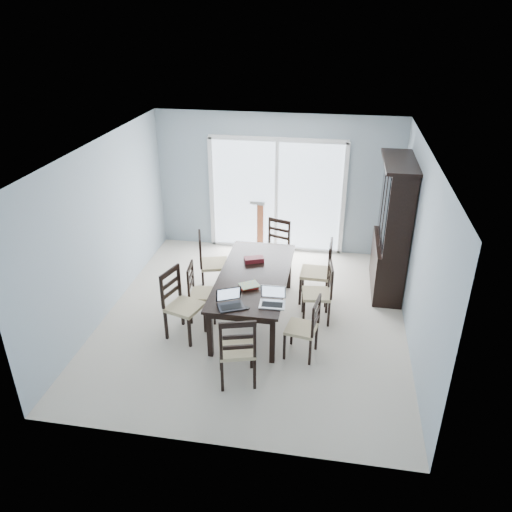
% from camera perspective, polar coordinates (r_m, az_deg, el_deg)
% --- Properties ---
extents(floor, '(5.00, 5.00, 0.00)m').
position_cam_1_polar(floor, '(7.66, -0.24, -7.04)').
color(floor, beige).
rests_on(floor, ground).
extents(ceiling, '(5.00, 5.00, 0.00)m').
position_cam_1_polar(ceiling, '(6.59, -0.28, 12.13)').
color(ceiling, white).
rests_on(ceiling, back_wall).
extents(back_wall, '(4.50, 0.02, 2.60)m').
position_cam_1_polar(back_wall, '(9.33, 2.40, 8.20)').
color(back_wall, '#8F9FAB').
rests_on(back_wall, floor).
extents(wall_left, '(0.02, 5.00, 2.60)m').
position_cam_1_polar(wall_left, '(7.70, -17.00, 2.91)').
color(wall_left, '#8F9FAB').
rests_on(wall_left, floor).
extents(wall_right, '(0.02, 5.00, 2.60)m').
position_cam_1_polar(wall_right, '(7.04, 18.11, 0.43)').
color(wall_right, '#8F9FAB').
rests_on(wall_right, floor).
extents(balcony, '(4.50, 2.00, 0.10)m').
position_cam_1_polar(balcony, '(10.74, 2.95, 3.03)').
color(balcony, gray).
rests_on(balcony, ground).
extents(railing, '(4.50, 0.06, 1.10)m').
position_cam_1_polar(railing, '(11.45, 3.64, 7.77)').
color(railing, '#99999E').
rests_on(railing, balcony).
extents(dining_table, '(1.00, 2.20, 0.75)m').
position_cam_1_polar(dining_table, '(7.31, -0.25, -2.65)').
color(dining_table, black).
rests_on(dining_table, floor).
extents(china_hutch, '(0.50, 1.38, 2.20)m').
position_cam_1_polar(china_hutch, '(8.23, 15.33, 2.93)').
color(china_hutch, black).
rests_on(china_hutch, floor).
extents(sliding_door, '(2.52, 0.05, 2.18)m').
position_cam_1_polar(sliding_door, '(9.38, 2.35, 6.92)').
color(sliding_door, silver).
rests_on(sliding_door, floor).
extents(chair_left_near, '(0.57, 0.56, 1.17)m').
position_cam_1_polar(chair_left_near, '(7.07, -8.90, -4.60)').
color(chair_left_near, black).
rests_on(chair_left_near, floor).
extents(chair_left_mid, '(0.43, 0.42, 1.03)m').
position_cam_1_polar(chair_left_mid, '(7.44, -6.68, -3.45)').
color(chair_left_mid, black).
rests_on(chair_left_mid, floor).
extents(chair_left_far, '(0.56, 0.55, 1.17)m').
position_cam_1_polar(chair_left_far, '(8.12, -5.54, -0.06)').
color(chair_left_far, black).
rests_on(chair_left_far, floor).
extents(chair_right_near, '(0.46, 0.45, 1.03)m').
position_cam_1_polar(chair_right_near, '(6.63, 5.99, -7.49)').
color(chair_right_near, black).
rests_on(chair_right_near, floor).
extents(chair_right_mid, '(0.46, 0.45, 1.07)m').
position_cam_1_polar(chair_right_mid, '(7.39, 7.68, -3.49)').
color(chair_right_mid, black).
rests_on(chair_right_mid, floor).
extents(chair_right_far, '(0.47, 0.46, 1.19)m').
position_cam_1_polar(chair_right_far, '(7.86, 7.56, -1.06)').
color(chair_right_far, black).
rests_on(chair_right_far, floor).
extents(chair_end_near, '(0.55, 0.56, 1.17)m').
position_cam_1_polar(chair_end_near, '(6.09, -2.15, -10.02)').
color(chair_end_near, black).
rests_on(chair_end_near, floor).
extents(chair_end_far, '(0.54, 0.54, 1.12)m').
position_cam_1_polar(chair_end_far, '(8.68, 2.35, 1.71)').
color(chair_end_far, black).
rests_on(chair_end_far, floor).
extents(laptop_dark, '(0.40, 0.35, 0.23)m').
position_cam_1_polar(laptop_dark, '(6.49, -2.88, -5.46)').
color(laptop_dark, black).
rests_on(laptop_dark, dining_table).
extents(laptop_silver, '(0.35, 0.25, 0.23)m').
position_cam_1_polar(laptop_silver, '(6.53, 1.87, -5.21)').
color(laptop_silver, silver).
rests_on(laptop_silver, dining_table).
extents(book_stack, '(0.33, 0.31, 0.04)m').
position_cam_1_polar(book_stack, '(6.94, -0.83, -3.42)').
color(book_stack, maroon).
rests_on(book_stack, dining_table).
extents(cell_phone, '(0.13, 0.09, 0.01)m').
position_cam_1_polar(cell_phone, '(6.50, -1.28, -5.88)').
color(cell_phone, black).
rests_on(cell_phone, dining_table).
extents(game_box, '(0.33, 0.24, 0.07)m').
position_cam_1_polar(game_box, '(7.61, -0.23, -0.41)').
color(game_box, '#4E0F15').
rests_on(game_box, dining_table).
extents(hot_tub, '(2.08, 1.91, 0.95)m').
position_cam_1_polar(hot_tub, '(10.58, -2.39, 5.73)').
color(hot_tub, maroon).
rests_on(hot_tub, balcony).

